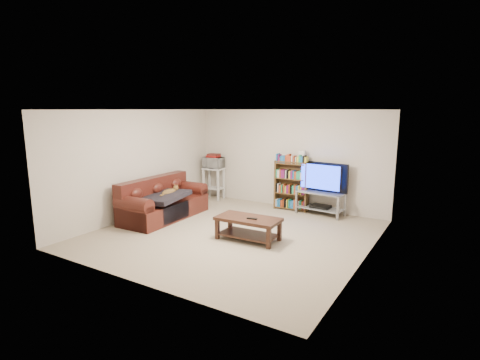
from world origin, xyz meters
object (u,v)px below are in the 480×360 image
Objects in this scene: coffee_table at (248,224)px; bookshelf at (292,185)px; sofa at (162,204)px; tv_stand at (321,199)px.

coffee_table is 1.02× the size of bookshelf.
sofa is at bearing 171.63° from coffee_table.
coffee_table is at bearing -8.04° from sofa.
bookshelf is (2.21, 2.14, 0.30)m from sofa.
bookshelf is at bearing 42.28° from sofa.
tv_stand is at bearing 33.38° from sofa.
bookshelf reaches higher than sofa.
tv_stand reaches higher than coffee_table.
coffee_table is 1.07× the size of tv_stand.
bookshelf reaches higher than tv_stand.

